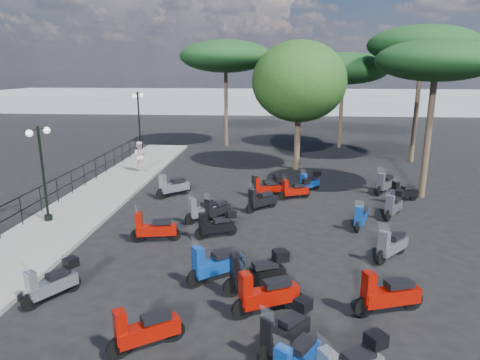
# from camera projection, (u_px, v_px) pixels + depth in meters

# --- Properties ---
(ground) EXTENTS (120.00, 120.00, 0.00)m
(ground) POSITION_uv_depth(u_px,v_px,m) (227.00, 242.00, 14.77)
(ground) COLOR black
(ground) RESTS_ON ground
(sidewalk) EXTENTS (3.00, 30.00, 0.15)m
(sidewalk) POSITION_uv_depth(u_px,v_px,m) (83.00, 208.00, 18.14)
(sidewalk) COLOR slate
(sidewalk) RESTS_ON ground
(railing) EXTENTS (0.04, 26.04, 1.10)m
(railing) POSITION_uv_depth(u_px,v_px,m) (49.00, 190.00, 17.83)
(railing) COLOR black
(railing) RESTS_ON sidewalk
(lamp_post_1) EXTENTS (0.48, 1.05, 3.66)m
(lamp_post_1) POSITION_uv_depth(u_px,v_px,m) (42.00, 168.00, 15.97)
(lamp_post_1) COLOR black
(lamp_post_1) RESTS_ON sidewalk
(lamp_post_2) EXTENTS (0.45, 1.22, 4.19)m
(lamp_post_2) POSITION_uv_depth(u_px,v_px,m) (139.00, 119.00, 28.58)
(lamp_post_2) COLOR black
(lamp_post_2) RESTS_ON sidewalk
(pedestrian_far) EXTENTS (0.89, 0.72, 1.69)m
(pedestrian_far) POSITION_uv_depth(u_px,v_px,m) (139.00, 156.00, 24.23)
(pedestrian_far) COLOR beige
(pedestrian_far) RESTS_ON sidewalk
(scooter_1) EXTENTS (1.48, 1.06, 1.37)m
(scooter_1) POSITION_uv_depth(u_px,v_px,m) (144.00, 330.00, 9.01)
(scooter_1) COLOR black
(scooter_1) RESTS_ON ground
(scooter_2) EXTENTS (1.01, 1.43, 1.28)m
(scooter_2) POSITION_uv_depth(u_px,v_px,m) (52.00, 283.00, 10.99)
(scooter_2) COLOR black
(scooter_2) RESTS_ON ground
(scooter_3) EXTENTS (1.72, 0.62, 1.38)m
(scooter_3) POSITION_uv_depth(u_px,v_px,m) (154.00, 229.00, 14.71)
(scooter_3) COLOR black
(scooter_3) RESTS_ON ground
(scooter_4) EXTENTS (1.33, 1.16, 1.32)m
(scooter_4) POSITION_uv_depth(u_px,v_px,m) (203.00, 210.00, 16.68)
(scooter_4) COLOR black
(scooter_4) RESTS_ON ground
(scooter_5) EXTENTS (1.41, 1.28, 1.43)m
(scooter_5) POSITION_uv_depth(u_px,v_px,m) (173.00, 187.00, 19.90)
(scooter_5) COLOR black
(scooter_5) RESTS_ON ground
(scooter_7) EXTENTS (1.74, 1.00, 1.49)m
(scooter_7) POSITION_uv_depth(u_px,v_px,m) (266.00, 295.00, 10.36)
(scooter_7) COLOR black
(scooter_7) RESTS_ON ground
(scooter_8) EXTENTS (1.75, 0.96, 1.47)m
(scooter_8) POSITION_uv_depth(u_px,v_px,m) (257.00, 273.00, 11.36)
(scooter_8) COLOR black
(scooter_8) RESTS_ON ground
(scooter_9) EXTENTS (1.45, 0.85, 1.24)m
(scooter_9) POSITION_uv_depth(u_px,v_px,m) (216.00, 225.00, 15.06)
(scooter_9) COLOR black
(scooter_9) RESTS_ON ground
(scooter_10) EXTENTS (0.97, 1.30, 1.21)m
(scooter_10) POSITION_uv_depth(u_px,v_px,m) (217.00, 210.00, 16.87)
(scooter_10) COLOR black
(scooter_10) RESTS_ON ground
(scooter_11) EXTENTS (1.57, 0.87, 1.32)m
(scooter_11) POSITION_uv_depth(u_px,v_px,m) (266.00, 186.00, 20.03)
(scooter_11) COLOR black
(scooter_11) RESTS_ON ground
(scooter_12) EXTENTS (1.19, 1.34, 1.30)m
(scooter_12) POSITION_uv_depth(u_px,v_px,m) (285.00, 330.00, 8.98)
(scooter_12) COLOR black
(scooter_12) RESTS_ON ground
(scooter_14) EXTENTS (1.54, 1.23, 1.48)m
(scooter_14) POSITION_uv_depth(u_px,v_px,m) (215.00, 265.00, 11.95)
(scooter_14) COLOR black
(scooter_14) RESTS_ON ground
(scooter_15) EXTENTS (1.28, 1.16, 1.29)m
(scooter_15) POSITION_uv_depth(u_px,v_px,m) (261.00, 200.00, 17.97)
(scooter_15) COLOR black
(scooter_15) RESTS_ON ground
(scooter_16) EXTENTS (1.14, 1.22, 1.21)m
(scooter_16) POSITION_uv_depth(u_px,v_px,m) (310.00, 182.00, 20.78)
(scooter_16) COLOR black
(scooter_16) RESTS_ON ground
(scooter_17) EXTENTS (1.46, 0.71, 1.21)m
(scooter_17) POSITION_uv_depth(u_px,v_px,m) (267.00, 187.00, 19.94)
(scooter_17) COLOR black
(scooter_17) RESTS_ON ground
(scooter_19) EXTENTS (1.80, 0.82, 1.47)m
(scooter_19) POSITION_uv_depth(u_px,v_px,m) (388.00, 295.00, 10.37)
(scooter_19) COLOR black
(scooter_19) RESTS_ON ground
(scooter_20) EXTENTS (0.76, 1.47, 1.23)m
(scooter_20) POSITION_uv_depth(u_px,v_px,m) (361.00, 217.00, 16.01)
(scooter_20) COLOR black
(scooter_20) RESTS_ON ground
(scooter_21) EXTENTS (1.44, 0.78, 1.21)m
(scooter_21) POSITION_uv_depth(u_px,v_px,m) (295.00, 190.00, 19.54)
(scooter_21) COLOR black
(scooter_21) RESTS_ON ground
(scooter_24) EXTENTS (1.24, 1.32, 1.36)m
(scooter_24) POSITION_uv_depth(u_px,v_px,m) (391.00, 245.00, 13.34)
(scooter_24) COLOR black
(scooter_24) RESTS_ON ground
(scooter_25) EXTENTS (1.03, 1.46, 1.31)m
(scooter_25) POSITION_uv_depth(u_px,v_px,m) (394.00, 205.00, 17.18)
(scooter_25) COLOR black
(scooter_25) RESTS_ON ground
(scooter_26) EXTENTS (1.15, 1.44, 1.38)m
(scooter_26) POSITION_uv_depth(u_px,v_px,m) (385.00, 184.00, 20.45)
(scooter_26) COLOR black
(scooter_26) RESTS_ON ground
(scooter_27) EXTENTS (1.47, 0.84, 1.26)m
(scooter_27) POSITION_uv_depth(u_px,v_px,m) (403.00, 193.00, 19.11)
(scooter_27) COLOR black
(scooter_27) RESTS_ON ground
(broadleaf_tree) EXTENTS (5.41, 5.41, 7.40)m
(broadleaf_tree) POSITION_uv_depth(u_px,v_px,m) (299.00, 82.00, 24.23)
(broadleaf_tree) COLOR #38281E
(broadleaf_tree) RESTS_ON ground
(pine_0) EXTENTS (6.61, 6.61, 6.97)m
(pine_0) POSITION_uv_depth(u_px,v_px,m) (343.00, 69.00, 31.10)
(pine_0) COLOR #38281E
(pine_0) RESTS_ON ground
(pine_1) EXTENTS (6.63, 6.63, 8.36)m
(pine_1) POSITION_uv_depth(u_px,v_px,m) (423.00, 45.00, 25.73)
(pine_1) COLOR #38281E
(pine_1) RESTS_ON ground
(pine_2) EXTENTS (6.76, 6.76, 7.87)m
(pine_2) POSITION_uv_depth(u_px,v_px,m) (226.00, 56.00, 31.32)
(pine_2) COLOR #38281E
(pine_2) RESTS_ON ground
(pine_3) EXTENTS (5.20, 5.20, 7.07)m
(pine_3) POSITION_uv_depth(u_px,v_px,m) (436.00, 61.00, 18.41)
(pine_3) COLOR #38281E
(pine_3) RESTS_ON ground
(distant_hills) EXTENTS (70.00, 8.00, 3.00)m
(distant_hills) POSITION_uv_depth(u_px,v_px,m) (263.00, 101.00, 57.78)
(distant_hills) COLOR gray
(distant_hills) RESTS_ON ground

